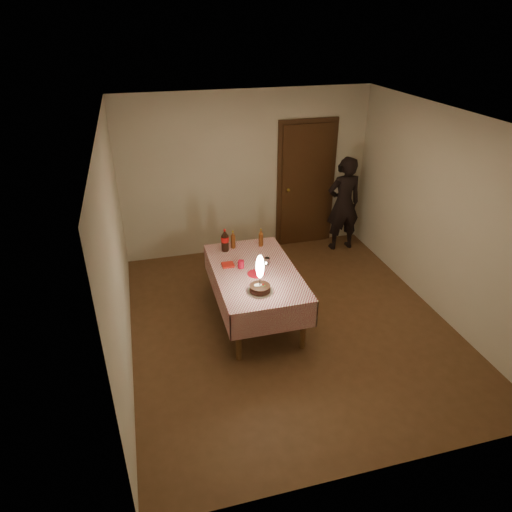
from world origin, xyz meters
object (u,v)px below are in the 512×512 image
object	(u,v)px
dining_table	(255,277)
amber_bottle_left	(233,240)
red_cup	(241,264)
clear_cup	(267,261)
birthday_cake	(260,281)
cola_bottle	(225,240)
photographer	(344,204)
amber_bottle_right	(261,238)
red_plate	(256,274)

from	to	relation	value
dining_table	amber_bottle_left	size ratio (longest dim) A/B	6.75
red_cup	clear_cup	bearing A→B (deg)	0.92
dining_table	clear_cup	size ratio (longest dim) A/B	19.11
birthday_cake	cola_bottle	distance (m)	1.13
photographer	amber_bottle_left	bearing A→B (deg)	-155.58
dining_table	photographer	distance (m)	2.52
clear_cup	amber_bottle_left	xyz separation A→B (m)	(-0.32, 0.56, 0.07)
amber_bottle_right	birthday_cake	bearing A→B (deg)	-106.04
red_plate	cola_bottle	bearing A→B (deg)	108.60
red_cup	amber_bottle_left	bearing A→B (deg)	87.55
birthday_cake	clear_cup	world-z (taller)	birthday_cake
red_cup	clear_cup	xyz separation A→B (m)	(0.35, 0.01, -0.01)
red_plate	amber_bottle_left	bearing A→B (deg)	98.79
amber_bottle_left	red_plate	bearing A→B (deg)	-81.21
amber_bottle_right	photographer	size ratio (longest dim) A/B	0.16
clear_cup	cola_bottle	size ratio (longest dim) A/B	0.28
red_plate	clear_cup	size ratio (longest dim) A/B	2.44
dining_table	red_plate	distance (m)	0.14
dining_table	birthday_cake	world-z (taller)	birthday_cake
red_cup	cola_bottle	distance (m)	0.53
red_plate	cola_bottle	world-z (taller)	cola_bottle
cola_bottle	photographer	xyz separation A→B (m)	(2.19, 0.99, -0.08)
dining_table	cola_bottle	bearing A→B (deg)	112.13
dining_table	amber_bottle_right	size ratio (longest dim) A/B	6.75
dining_table	amber_bottle_right	distance (m)	0.72
amber_bottle_right	red_cup	bearing A→B (deg)	-127.46
amber_bottle_right	amber_bottle_left	bearing A→B (deg)	174.72
red_plate	red_cup	size ratio (longest dim) A/B	2.20
birthday_cake	photographer	bearing A→B (deg)	46.33
clear_cup	red_cup	bearing A→B (deg)	-179.08
red_plate	amber_bottle_right	size ratio (longest dim) A/B	0.86
dining_table	photographer	size ratio (longest dim) A/B	1.08
photographer	red_cup	bearing A→B (deg)	-144.22
dining_table	photographer	xyz separation A→B (m)	(1.93, 1.61, 0.17)
clear_cup	photographer	world-z (taller)	photographer
red_cup	photographer	bearing A→B (deg)	35.78
red_plate	red_cup	world-z (taller)	red_cup
amber_bottle_right	red_plate	bearing A→B (deg)	-109.83
dining_table	amber_bottle_left	bearing A→B (deg)	100.95
cola_bottle	red_cup	bearing A→B (deg)	-79.24
red_plate	red_cup	distance (m)	0.25
birthday_cake	cola_bottle	world-z (taller)	birthday_cake
dining_table	amber_bottle_left	world-z (taller)	amber_bottle_left
birthday_cake	amber_bottle_left	size ratio (longest dim) A/B	1.86
clear_cup	amber_bottle_right	distance (m)	0.54
red_cup	clear_cup	distance (m)	0.35
red_cup	clear_cup	size ratio (longest dim) A/B	1.11
cola_bottle	photographer	world-z (taller)	photographer
dining_table	birthday_cake	bearing A→B (deg)	-98.24
birthday_cake	cola_bottle	bearing A→B (deg)	99.29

